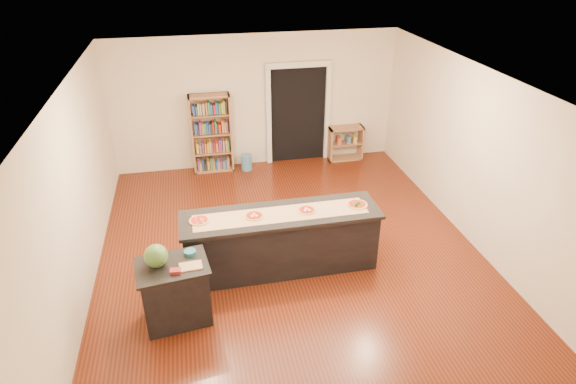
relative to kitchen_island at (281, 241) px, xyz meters
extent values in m
cube|color=#ECE4C7|center=(0.22, 0.35, 0.91)|extent=(6.00, 7.00, 2.80)
cube|color=#5B220F|center=(0.22, 0.35, -0.48)|extent=(6.00, 7.00, 0.01)
cube|color=white|center=(0.22, 0.35, 2.31)|extent=(6.00, 7.00, 0.01)
cube|color=black|center=(1.12, 3.84, 0.56)|extent=(1.20, 0.02, 2.10)
cube|color=silver|center=(0.47, 3.79, 0.56)|extent=(0.10, 0.08, 2.10)
cube|color=silver|center=(1.77, 3.79, 0.56)|extent=(0.10, 0.08, 2.10)
cube|color=silver|center=(1.12, 3.79, 1.66)|extent=(1.40, 0.08, 0.12)
cube|color=black|center=(0.00, 0.00, -0.03)|extent=(2.84, 0.71, 0.91)
cube|color=black|center=(0.00, 0.00, 0.45)|extent=(2.92, 0.79, 0.05)
cube|color=black|center=(-1.56, -0.83, -0.06)|extent=(0.82, 0.58, 0.85)
cube|color=black|center=(-1.56, -0.83, 0.38)|extent=(0.90, 0.66, 0.04)
cube|color=#A67750|center=(-0.77, 3.65, 0.35)|extent=(0.84, 0.30, 1.68)
cube|color=#A67750|center=(2.18, 3.64, -0.10)|extent=(0.76, 0.33, 0.76)
cylinder|color=teal|center=(-0.08, 3.52, -0.31)|extent=(0.24, 0.24, 0.35)
cube|color=#A87E57|center=(0.00, -0.02, 0.48)|extent=(2.54, 0.47, 0.00)
sphere|color=#144214|center=(-1.73, -0.80, 0.55)|extent=(0.30, 0.30, 0.30)
cube|color=tan|center=(-1.32, -0.91, 0.41)|extent=(0.29, 0.21, 0.02)
cube|color=maroon|center=(-1.51, -0.99, 0.43)|extent=(0.13, 0.10, 0.05)
cylinder|color=#195966|center=(-1.32, -0.64, 0.43)|extent=(0.15, 0.15, 0.06)
cylinder|color=#DAA753|center=(-1.17, 0.03, 0.49)|extent=(0.28, 0.28, 0.02)
cylinder|color=#A5190C|center=(-1.17, 0.03, 0.50)|extent=(0.23, 0.23, 0.00)
cylinder|color=#DAA753|center=(-0.39, 0.00, 0.49)|extent=(0.29, 0.29, 0.02)
cylinder|color=#A5190C|center=(-0.39, 0.00, 0.50)|extent=(0.24, 0.24, 0.00)
cylinder|color=#DAA753|center=(0.39, 0.00, 0.49)|extent=(0.29, 0.29, 0.02)
cylinder|color=#A5190C|center=(0.39, 0.00, 0.50)|extent=(0.24, 0.24, 0.00)
cylinder|color=#DAA753|center=(1.17, 0.00, 0.49)|extent=(0.30, 0.30, 0.02)
cylinder|color=#A5190C|center=(1.17, 0.00, 0.50)|extent=(0.24, 0.24, 0.00)
camera|label=1|loc=(-1.11, -5.87, 4.10)|focal=30.00mm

